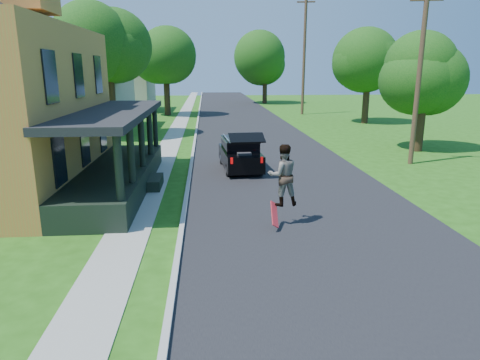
{
  "coord_description": "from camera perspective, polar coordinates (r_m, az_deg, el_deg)",
  "views": [
    {
      "loc": [
        -3.26,
        -10.81,
        4.62
      ],
      "look_at": [
        -2.17,
        3.0,
        1.03
      ],
      "focal_mm": 32.0,
      "sensor_mm": 36.0,
      "label": 1
    }
  ],
  "objects": [
    {
      "name": "black_suv",
      "position": [
        20.24,
        0.01,
        3.51
      ],
      "size": [
        1.91,
        4.36,
        1.98
      ],
      "rotation": [
        0.0,
        0.0,
        0.07
      ],
      "color": "black",
      "rests_on": "ground"
    },
    {
      "name": "sidewalk",
      "position": [
        31.25,
        -8.78,
        5.84
      ],
      "size": [
        1.3,
        120.0,
        0.03
      ],
      "primitive_type": "cube",
      "color": "#9C9C93",
      "rests_on": "ground"
    },
    {
      "name": "neighbor_house_far",
      "position": [
        51.84,
        -16.35,
        13.47
      ],
      "size": [
        12.78,
        12.78,
        8.3
      ],
      "color": "#ACA798",
      "rests_on": "ground"
    },
    {
      "name": "skateboard",
      "position": [
        12.79,
        4.61,
        -4.67
      ],
      "size": [
        0.25,
        0.84,
        0.65
      ],
      "rotation": [
        0.0,
        0.0,
        0.41
      ],
      "color": "maroon",
      "rests_on": "ground"
    },
    {
      "name": "utility_pole_far",
      "position": [
        46.35,
        8.56,
        16.19
      ],
      "size": [
        1.83,
        0.51,
        11.87
      ],
      "rotation": [
        0.0,
        0.0,
        -0.21
      ],
      "color": "#3E2D1D",
      "rests_on": "ground"
    },
    {
      "name": "utility_pole_near",
      "position": [
        22.85,
        22.76,
        12.57
      ],
      "size": [
        1.47,
        0.43,
        8.3
      ],
      "rotation": [
        0.0,
        0.0,
        -0.22
      ],
      "color": "#3E2D1D",
      "rests_on": "ground"
    },
    {
      "name": "tree_right_far",
      "position": [
        61.36,
        3.35,
        15.82
      ],
      "size": [
        8.23,
        8.38,
        9.68
      ],
      "rotation": [
        0.0,
        0.0,
        -0.33
      ],
      "color": "black",
      "rests_on": "ground"
    },
    {
      "name": "tree_left_mid",
      "position": [
        31.19,
        -17.39,
        16.75
      ],
      "size": [
        5.79,
        5.65,
        9.16
      ],
      "rotation": [
        0.0,
        0.0,
        -0.04
      ],
      "color": "black",
      "rests_on": "ground"
    },
    {
      "name": "street",
      "position": [
        31.33,
        1.54,
        6.03
      ],
      "size": [
        8.0,
        120.0,
        0.02
      ],
      "primitive_type": "cube",
      "color": "black",
      "rests_on": "ground"
    },
    {
      "name": "skateboarder",
      "position": [
        12.89,
        5.73,
        0.66
      ],
      "size": [
        0.99,
        0.81,
        1.87
      ],
      "rotation": [
        0.0,
        0.0,
        3.26
      ],
      "color": "black",
      "rests_on": "ground"
    },
    {
      "name": "tree_right_mid",
      "position": [
        39.62,
        16.76,
        15.28
      ],
      "size": [
        6.44,
        6.62,
        8.45
      ],
      "rotation": [
        0.0,
        0.0,
        -0.31
      ],
      "color": "black",
      "rests_on": "ground"
    },
    {
      "name": "tree_left_far",
      "position": [
        45.71,
        -9.95,
        16.06
      ],
      "size": [
        7.53,
        7.72,
        9.31
      ],
      "rotation": [
        0.0,
        0.0,
        -0.36
      ],
      "color": "black",
      "rests_on": "ground"
    },
    {
      "name": "neighbor_house_mid",
      "position": [
        36.29,
        -21.45,
        12.86
      ],
      "size": [
        12.78,
        12.78,
        8.3
      ],
      "color": "#ACA798",
      "rests_on": "ground"
    },
    {
      "name": "tree_right_near",
      "position": [
        26.75,
        23.37,
        13.19
      ],
      "size": [
        4.57,
        4.31,
        6.8
      ],
      "rotation": [
        0.0,
        0.0,
        0.05
      ],
      "color": "black",
      "rests_on": "ground"
    },
    {
      "name": "front_walk",
      "position": [
        18.52,
        -24.03,
        -1.22
      ],
      "size": [
        6.5,
        1.2,
        0.03
      ],
      "primitive_type": "cube",
      "color": "#9C9C93",
      "rests_on": "ground"
    },
    {
      "name": "curb",
      "position": [
        31.17,
        -5.93,
        5.91
      ],
      "size": [
        0.15,
        120.0,
        0.12
      ],
      "primitive_type": "cube",
      "color": "#A2A39E",
      "rests_on": "ground"
    },
    {
      "name": "ground",
      "position": [
        12.2,
        11.46,
        -8.05
      ],
      "size": [
        140.0,
        140.0,
        0.0
      ],
      "primitive_type": "plane",
      "color": "#225210",
      "rests_on": "ground"
    }
  ]
}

